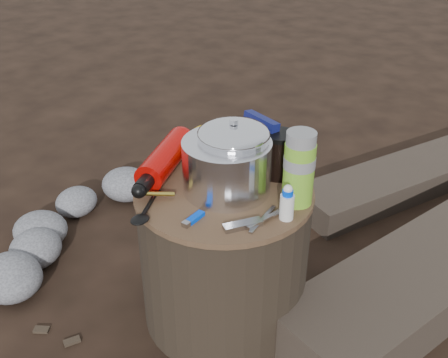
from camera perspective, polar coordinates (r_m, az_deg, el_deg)
The scene contains 16 objects.
ground at distance 1.75m, azimuth -0.00°, elevation -13.63°, with size 60.00×60.00×0.00m, color black.
stump at distance 1.60m, azimuth -0.00°, elevation -7.91°, with size 0.48×0.48×0.45m, color black.
rock_ring at distance 2.07m, azimuth -12.89°, elevation -3.61°, with size 0.39×0.86×0.17m, color slate, non-canonical shape.
log_small at distance 2.52m, azimuth 20.65°, elevation 0.92°, with size 0.24×1.32×0.11m, color #362C24.
foil_windscreen at distance 1.44m, azimuth 0.29°, elevation 1.36°, with size 0.24×0.24×0.14m, color silver.
camping_pot at distance 1.45m, azimuth 1.00°, elevation 2.51°, with size 0.19×0.19×0.19m, color silver.
fuel_bottle at distance 1.55m, azimuth -6.18°, elevation 2.16°, with size 0.08×0.33×0.08m, color #BF0805, non-canonical shape.
thermos at distance 1.39m, azimuth 7.86°, elevation 1.07°, with size 0.08×0.08×0.20m, color #71B129.
travel_mug at distance 1.52m, azimuth 5.79°, elevation 2.52°, with size 0.09×0.09×0.13m, color black.
stuff_sack at distance 1.63m, azimuth -1.43°, elevation 4.04°, with size 0.14×0.11×0.09m, color #ECB310.
food_pouch at distance 1.55m, azimuth 3.61°, elevation 3.79°, with size 0.12×0.03×0.16m, color #0E1452.
lighter at distance 1.35m, azimuth -3.04°, elevation -4.04°, with size 0.02×0.07×0.01m, color #003EED.
multitool at distance 1.33m, azimuth 1.97°, elevation -4.84°, with size 0.03×0.10×0.01m, color #A0A0A4.
pot_grabber at distance 1.35m, azimuth 4.07°, elevation -4.14°, with size 0.03×0.13×0.01m, color #A0A0A4, non-canonical shape.
spork at distance 1.42m, azimuth -7.76°, elevation -2.47°, with size 0.04×0.17×0.01m, color black, non-canonical shape.
squeeze_bottle at distance 1.35m, azimuth 6.61°, elevation -2.60°, with size 0.04×0.04×0.09m, color silver.
Camera 1 is at (0.67, -1.06, 1.22)m, focal length 43.65 mm.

